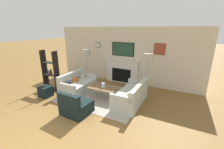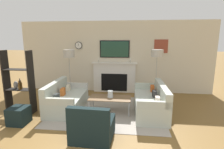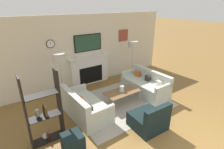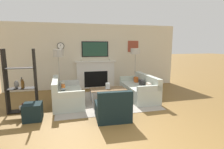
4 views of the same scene
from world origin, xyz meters
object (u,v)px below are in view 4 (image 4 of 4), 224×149
(coffee_table, at_px, (108,90))
(floor_lamp_right, at_px, (135,52))
(armchair, at_px, (113,109))
(ottoman, at_px, (33,112))
(couch_right, at_px, (139,90))
(shelf_unit, at_px, (21,84))
(hurricane_candle, at_px, (108,86))
(floor_lamp_left, at_px, (58,54))
(couch_left, at_px, (66,95))

(coffee_table, bearing_deg, floor_lamp_right, 39.24)
(armchair, relative_size, ottoman, 2.01)
(couch_right, height_order, shelf_unit, shelf_unit)
(hurricane_candle, relative_size, floor_lamp_left, 0.11)
(floor_lamp_left, bearing_deg, coffee_table, -36.18)
(armchair, relative_size, shelf_unit, 0.49)
(couch_left, relative_size, ottoman, 3.92)
(hurricane_candle, bearing_deg, shelf_unit, -172.61)
(coffee_table, xyz_separation_m, shelf_unit, (-2.48, -0.28, 0.37))
(hurricane_candle, distance_m, floor_lamp_left, 2.14)
(couch_right, relative_size, ottoman, 4.17)
(couch_right, bearing_deg, coffee_table, -175.39)
(floor_lamp_right, bearing_deg, hurricane_candle, -141.71)
(floor_lamp_right, bearing_deg, couch_left, -158.93)
(couch_left, bearing_deg, floor_lamp_right, 21.07)
(floor_lamp_right, relative_size, shelf_unit, 0.98)
(couch_left, relative_size, shelf_unit, 0.96)
(couch_right, bearing_deg, floor_lamp_right, 77.11)
(armchair, height_order, ottoman, armchair)
(couch_left, bearing_deg, armchair, -52.27)
(armchair, bearing_deg, ottoman, 167.26)
(couch_right, relative_size, coffee_table, 1.54)
(floor_lamp_right, xyz_separation_m, shelf_unit, (-3.86, -1.41, -0.78))
(hurricane_candle, xyz_separation_m, shelf_unit, (-2.48, -0.32, 0.27))
(coffee_table, bearing_deg, couch_left, 176.09)
(coffee_table, relative_size, floor_lamp_left, 0.68)
(armchair, bearing_deg, floor_lamp_right, 57.83)
(couch_right, bearing_deg, couch_left, -179.94)
(armchair, height_order, hurricane_candle, armchair)
(shelf_unit, distance_m, ottoman, 0.94)
(coffee_table, distance_m, ottoman, 2.31)
(armchair, xyz_separation_m, floor_lamp_right, (1.57, 2.49, 1.30))
(floor_lamp_left, height_order, floor_lamp_right, floor_lamp_right)
(armchair, bearing_deg, couch_left, 127.73)
(armchair, distance_m, shelf_unit, 2.59)
(coffee_table, bearing_deg, hurricane_candle, 81.83)
(couch_right, height_order, ottoman, couch_right)
(armchair, xyz_separation_m, coffee_table, (0.19, 1.37, 0.15))
(hurricane_candle, xyz_separation_m, ottoman, (-2.11, -0.97, -0.30))
(couch_right, relative_size, floor_lamp_left, 1.05)
(coffee_table, xyz_separation_m, floor_lamp_left, (-1.54, 1.13, 1.12))
(floor_lamp_left, xyz_separation_m, shelf_unit, (-0.94, -1.41, -0.74))
(hurricane_candle, relative_size, ottoman, 0.43)
(coffee_table, relative_size, shelf_unit, 0.66)
(couch_right, distance_m, shelf_unit, 3.67)
(couch_right, height_order, hurricane_candle, couch_right)
(armchair, height_order, coffee_table, armchair)
(floor_lamp_right, height_order, shelf_unit, shelf_unit)
(hurricane_candle, bearing_deg, floor_lamp_left, 144.96)
(shelf_unit, relative_size, ottoman, 4.08)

